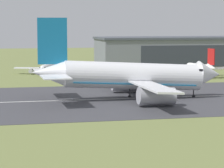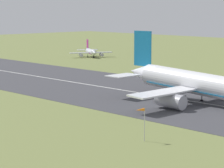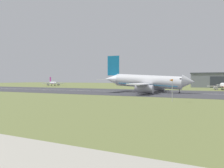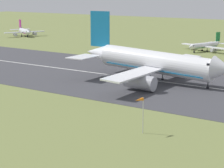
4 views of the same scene
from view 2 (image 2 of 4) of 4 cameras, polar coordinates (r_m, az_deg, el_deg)
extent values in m
cube|color=#3D3D42|center=(167.82, 1.02, -0.65)|extent=(406.63, 55.35, 0.06)
cube|color=silver|center=(167.81, 1.02, -0.64)|extent=(365.96, 0.70, 0.01)
cylinder|color=white|center=(146.47, 8.78, 0.15)|extent=(33.12, 6.76, 7.76)
cone|color=white|center=(159.03, 3.00, 1.27)|extent=(7.74, 5.67, 5.89)
cube|color=#146B9E|center=(146.72, 8.77, -0.51)|extent=(29.55, 6.39, 1.66)
cube|color=white|center=(135.59, 5.51, -0.90)|extent=(5.89, 21.38, 0.67)
cylinder|color=#A8A8B2|center=(136.55, 6.31, -1.77)|extent=(8.23, 3.96, 4.20)
cube|color=white|center=(157.36, 11.96, 0.23)|extent=(5.89, 21.38, 0.67)
cylinder|color=#A8A8B2|center=(155.67, 11.93, -0.66)|extent=(8.23, 3.96, 4.20)
cube|color=#146B9E|center=(157.57, 3.32, 3.83)|extent=(6.69, 0.41, 10.44)
cube|color=white|center=(152.97, 1.22, 0.93)|extent=(6.02, 9.50, 0.24)
cube|color=white|center=(164.36, 5.02, 1.41)|extent=(6.02, 9.50, 0.24)
cylinder|color=black|center=(144.15, 7.91, -1.71)|extent=(0.24, 0.24, 2.52)
cylinder|color=black|center=(144.33, 7.91, -2.12)|extent=(0.84, 0.84, 0.44)
cylinder|color=black|center=(149.98, 9.64, -1.36)|extent=(0.24, 0.24, 2.52)
cylinder|color=black|center=(150.15, 9.63, -1.75)|extent=(0.84, 0.84, 0.44)
cylinder|color=silver|center=(277.67, -2.29, 3.49)|extent=(12.53, 8.20, 2.74)
cone|color=silver|center=(270.36, -1.90, 3.37)|extent=(3.44, 3.56, 2.74)
cone|color=silver|center=(285.35, -2.68, 3.72)|extent=(4.04, 3.69, 2.46)
cube|color=black|center=(271.62, -1.97, 3.50)|extent=(2.04, 2.57, 0.44)
cube|color=#991E7A|center=(277.73, -2.29, 3.34)|extent=(11.34, 7.50, 0.20)
cube|color=silver|center=(276.00, -3.55, 3.36)|extent=(6.49, 9.87, 0.40)
cylinder|color=#A8A8B2|center=(275.84, -3.37, 3.13)|extent=(3.94, 3.13, 1.70)
cube|color=silver|center=(279.07, -1.01, 3.42)|extent=(6.49, 9.87, 0.40)
cylinder|color=#A8A8B2|center=(278.53, -1.14, 3.19)|extent=(3.94, 3.13, 1.70)
cube|color=#991E7A|center=(284.64, -2.66, 4.35)|extent=(2.78, 1.60, 4.65)
cube|color=silver|center=(284.47, -3.35, 3.68)|extent=(4.22, 4.91, 0.24)
cube|color=silver|center=(286.10, -2.00, 3.72)|extent=(4.22, 4.91, 0.24)
cylinder|color=black|center=(272.90, -2.02, 2.96)|extent=(0.24, 0.24, 1.58)
cylinder|color=black|center=(272.95, -2.02, 2.84)|extent=(0.84, 0.84, 0.44)
cylinder|color=black|center=(277.70, -2.63, 3.04)|extent=(0.24, 0.24, 1.58)
cylinder|color=black|center=(277.76, -2.63, 2.93)|extent=(0.84, 0.84, 0.44)
cylinder|color=black|center=(278.50, -1.97, 3.06)|extent=(0.24, 0.24, 1.58)
cylinder|color=black|center=(278.55, -1.97, 2.95)|extent=(0.84, 0.84, 0.44)
cylinder|color=#B7B7BC|center=(103.93, 3.51, -4.39)|extent=(0.14, 0.14, 6.59)
cone|color=orange|center=(102.77, 3.02, -2.80)|extent=(1.08, 1.91, 0.60)
camera|label=1|loc=(120.75, -45.68, 1.86)|focal=85.00mm
camera|label=3|loc=(60.98, -32.65, -11.77)|focal=35.00mm
camera|label=4|loc=(33.02, -26.76, 5.65)|focal=70.00mm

